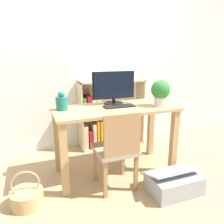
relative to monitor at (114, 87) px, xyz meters
The scene contains 11 objects.
ground_plane 0.99m from the monitor, 105.61° to the right, with size 10.00×10.00×0.00m, color tan.
wall_back 0.83m from the monitor, 93.42° to the left, with size 8.00×0.05×2.60m.
desk 0.39m from the monitor, 105.61° to the right, with size 1.35×0.62×0.77m.
monitor is the anchor object (origin of this frame).
keyboard 0.25m from the monitor, 88.36° to the right, with size 0.34×0.13×0.02m.
vase 0.62m from the monitor, behind, with size 0.12×0.12×0.20m.
potted_plant 0.53m from the monitor, 31.73° to the right, with size 0.21×0.21×0.29m.
chair 0.74m from the monitor, 107.55° to the right, with size 0.40×0.40×0.83m.
bookshelf 0.80m from the monitor, 88.47° to the left, with size 0.96×0.28×0.98m.
basket 1.43m from the monitor, 156.79° to the right, with size 0.29×0.29×0.34m.
storage_box 1.20m from the monitor, 64.90° to the right, with size 0.52×0.40×0.26m.
Camera 1 is at (-0.87, -2.16, 1.34)m, focal length 35.00 mm.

